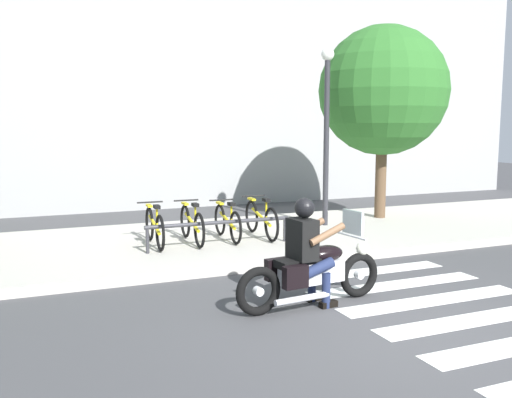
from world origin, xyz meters
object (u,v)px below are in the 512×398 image
at_px(rider, 307,245).
at_px(street_lamp, 327,121).
at_px(tree_near_rack, 383,91).
at_px(motorcycle, 312,272).
at_px(bicycle_1, 192,224).
at_px(bike_rack, 219,225).
at_px(bicycle_2, 227,222).
at_px(bicycle_0, 155,227).
at_px(bicycle_3, 261,219).

height_order(rider, street_lamp, street_lamp).
bearing_deg(street_lamp, tree_near_rack, 13.07).
relative_size(motorcycle, bicycle_1, 1.31).
height_order(rider, tree_near_rack, tree_near_rack).
distance_m(bike_rack, street_lamp, 3.66).
bearing_deg(bicycle_1, tree_near_rack, 12.39).
relative_size(bicycle_2, bike_rack, 0.58).
distance_m(bicycle_0, street_lamp, 4.44).
xyz_separation_m(bicycle_2, street_lamp, (2.54, 0.69, 1.93)).
height_order(bicycle_2, bike_rack, bicycle_2).
bearing_deg(bicycle_0, bicycle_1, 0.02).
bearing_deg(bicycle_2, tree_near_rack, 14.35).
relative_size(rider, bicycle_2, 0.91).
height_order(bicycle_0, bike_rack, bicycle_0).
xyz_separation_m(motorcycle, bicycle_0, (-1.22, 3.73, 0.05)).
bearing_deg(bicycle_2, rider, -94.06).
xyz_separation_m(motorcycle, bicycle_2, (0.19, 3.73, 0.04)).
xyz_separation_m(bike_rack, street_lamp, (2.89, 1.24, 1.87)).
height_order(street_lamp, tree_near_rack, tree_near_rack).
bearing_deg(tree_near_rack, bicycle_3, -162.95).
height_order(rider, bicycle_0, rider).
distance_m(bicycle_3, tree_near_rack, 4.54).
xyz_separation_m(bicycle_2, bike_rack, (-0.35, -0.55, 0.06)).
relative_size(bicycle_0, bicycle_3, 0.96).
height_order(bicycle_1, bicycle_3, bicycle_3).
xyz_separation_m(motorcycle, rider, (-0.08, -0.00, 0.36)).
height_order(motorcycle, bicycle_2, motorcycle).
relative_size(rider, street_lamp, 0.36).
relative_size(bicycle_0, bike_rack, 0.60).
relative_size(bicycle_3, street_lamp, 0.43).
bearing_deg(bicycle_3, bicycle_0, 180.00).
relative_size(bicycle_3, tree_near_rack, 0.37).
relative_size(bicycle_0, tree_near_rack, 0.35).
distance_m(bicycle_1, street_lamp, 3.83).
xyz_separation_m(bicycle_0, bicycle_3, (2.11, -0.00, 0.01)).
distance_m(motorcycle, bike_rack, 3.19).
bearing_deg(motorcycle, tree_near_rack, 47.32).
bearing_deg(street_lamp, motorcycle, -121.63).
height_order(motorcycle, bicycle_1, motorcycle).
bearing_deg(tree_near_rack, motorcycle, -132.68).
distance_m(rider, bicycle_3, 3.87).
bearing_deg(bike_rack, bicycle_2, 57.59).
bearing_deg(bicycle_0, bicycle_2, 0.02).
distance_m(bicycle_1, bicycle_2, 0.70).
bearing_deg(tree_near_rack, bicycle_0, -169.11).
bearing_deg(bicycle_2, motorcycle, -92.87).
height_order(rider, bicycle_3, rider).
bearing_deg(motorcycle, bicycle_0, 108.09).
xyz_separation_m(rider, tree_near_rack, (4.53, 4.83, 2.30)).
bearing_deg(rider, bike_rack, 91.55).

